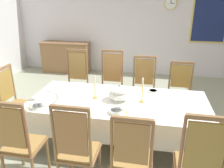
{
  "coord_description": "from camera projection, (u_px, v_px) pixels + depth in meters",
  "views": [
    {
      "loc": [
        0.47,
        -3.14,
        2.14
      ],
      "look_at": [
        -0.11,
        -0.17,
        0.96
      ],
      "focal_mm": 35.74,
      "sensor_mm": 36.0,
      "label": 1
    }
  ],
  "objects": [
    {
      "name": "chair_north_d",
      "position": [
        180.0,
        91.0,
        4.0
      ],
      "size": [
        0.44,
        0.42,
        1.08
      ],
      "rotation": [
        0.0,
        0.0,
        3.14
      ],
      "color": "olive",
      "rests_on": "ground"
    },
    {
      "name": "chair_north_b",
      "position": [
        111.0,
        83.0,
        4.22
      ],
      "size": [
        0.44,
        0.42,
        1.23
      ],
      "rotation": [
        0.0,
        0.0,
        3.14
      ],
      "color": "olive",
      "rests_on": "ground"
    },
    {
      "name": "chair_south_c",
      "position": [
        132.0,
        156.0,
        2.35
      ],
      "size": [
        0.44,
        0.42,
        1.11
      ],
      "color": "#826043",
      "rests_on": "ground"
    },
    {
      "name": "tablecloth",
      "position": [
        118.0,
        106.0,
        3.26
      ],
      "size": [
        2.57,
        1.15,
        0.37
      ],
      "color": "white",
      "rests_on": "dining_table"
    },
    {
      "name": "candlestick_east",
      "position": [
        142.0,
        93.0,
        3.11
      ],
      "size": [
        0.07,
        0.07,
        0.37
      ],
      "color": "gold",
      "rests_on": "tablecloth"
    },
    {
      "name": "bowl_near_right",
      "position": [
        37.0,
        106.0,
        3.0
      ],
      "size": [
        0.19,
        0.19,
        0.04
      ],
      "color": "white",
      "rests_on": "tablecloth"
    },
    {
      "name": "chair_head_west",
      "position": [
        15.0,
        101.0,
        3.58
      ],
      "size": [
        0.42,
        0.44,
        1.14
      ],
      "rotation": [
        0.0,
        0.0,
        -1.57
      ],
      "color": "brown",
      "rests_on": "ground"
    },
    {
      "name": "chair_north_a",
      "position": [
        76.0,
        81.0,
        4.34
      ],
      "size": [
        0.44,
        0.42,
        1.21
      ],
      "rotation": [
        0.0,
        0.0,
        3.14
      ],
      "color": "brown",
      "rests_on": "ground"
    },
    {
      "name": "chair_north_c",
      "position": [
        143.0,
        87.0,
        4.12
      ],
      "size": [
        0.44,
        0.42,
        1.15
      ],
      "rotation": [
        0.0,
        0.0,
        3.14
      ],
      "color": "brown",
      "rests_on": "ground"
    },
    {
      "name": "dining_table",
      "position": [
        118.0,
        105.0,
        3.25
      ],
      "size": [
        2.55,
        1.13,
        0.74
      ],
      "color": "brown",
      "rests_on": "ground"
    },
    {
      "name": "sideboard",
      "position": [
        66.0,
        57.0,
        6.7
      ],
      "size": [
        1.44,
        0.48,
        0.9
      ],
      "rotation": [
        0.0,
        0.0,
        3.14
      ],
      "color": "brown",
      "rests_on": "ground"
    },
    {
      "name": "back_wall",
      "position": [
        139.0,
        19.0,
        6.2
      ],
      "size": [
        7.18,
        0.08,
        3.15
      ],
      "primitive_type": "cube",
      "color": "silver",
      "rests_on": "ground"
    },
    {
      "name": "chair_south_d",
      "position": [
        198.0,
        162.0,
        2.22
      ],
      "size": [
        0.44,
        0.42,
        1.2
      ],
      "color": "olive",
      "rests_on": "ground"
    },
    {
      "name": "spoon_secondary",
      "position": [
        30.0,
        106.0,
        3.05
      ],
      "size": [
        0.04,
        0.18,
        0.01
      ],
      "rotation": [
        0.0,
        0.0,
        0.15
      ],
      "color": "gold",
      "rests_on": "tablecloth"
    },
    {
      "name": "bowl_far_right",
      "position": [
        153.0,
        91.0,
        3.5
      ],
      "size": [
        0.14,
        0.14,
        0.03
      ],
      "color": "white",
      "rests_on": "tablecloth"
    },
    {
      "name": "candlestick_west",
      "position": [
        95.0,
        89.0,
        3.24
      ],
      "size": [
        0.07,
        0.07,
        0.35
      ],
      "color": "gold",
      "rests_on": "tablecloth"
    },
    {
      "name": "bowl_far_left",
      "position": [
        63.0,
        109.0,
        2.93
      ],
      "size": [
        0.18,
        0.18,
        0.04
      ],
      "color": "white",
      "rests_on": "tablecloth"
    },
    {
      "name": "chair_south_a",
      "position": [
        20.0,
        141.0,
        2.57
      ],
      "size": [
        0.44,
        0.42,
        1.14
      ],
      "color": "olive",
      "rests_on": "ground"
    },
    {
      "name": "ground",
      "position": [
        120.0,
        135.0,
        3.74
      ],
      "size": [
        7.18,
        6.58,
        0.04
      ],
      "primitive_type": "cube",
      "color": "#979B84"
    },
    {
      "name": "chair_south_b",
      "position": [
        77.0,
        148.0,
        2.45
      ],
      "size": [
        0.44,
        0.42,
        1.17
      ],
      "color": "#8D5F35",
      "rests_on": "ground"
    },
    {
      "name": "bowl_near_left",
      "position": [
        117.0,
        111.0,
        2.86
      ],
      "size": [
        0.2,
        0.2,
        0.05
      ],
      "color": "white",
      "rests_on": "tablecloth"
    },
    {
      "name": "framed_painting",
      "position": [
        211.0,
        13.0,
        5.76
      ],
      "size": [
        0.91,
        0.05,
        1.52
      ],
      "color": "#D1B251"
    },
    {
      "name": "mounted_clock",
      "position": [
        171.0,
        3.0,
        5.84
      ],
      "size": [
        0.32,
        0.06,
        0.32
      ],
      "color": "#D1B251"
    },
    {
      "name": "soup_tureen",
      "position": [
        119.0,
        93.0,
        3.18
      ],
      "size": [
        0.3,
        0.3,
        0.24
      ],
      "color": "white",
      "rests_on": "tablecloth"
    },
    {
      "name": "spoon_primary",
      "position": [
        126.0,
        113.0,
        2.87
      ],
      "size": [
        0.04,
        0.18,
        0.01
      ],
      "rotation": [
        0.0,
        0.0,
        0.1
      ],
      "color": "gold",
      "rests_on": "tablecloth"
    }
  ]
}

